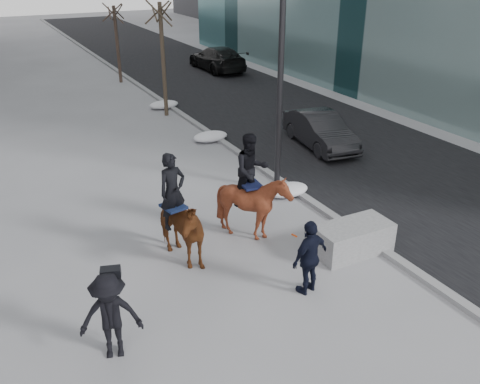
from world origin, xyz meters
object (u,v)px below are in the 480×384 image
planter (353,238)px  mounted_left (176,223)px  mounted_right (253,198)px  car_near (320,130)px

planter → mounted_left: mounted_left is taller
mounted_left → mounted_right: bearing=4.0°
mounted_left → mounted_right: (2.17, 0.15, 0.11)m
mounted_right → car_near: bearing=40.5°
planter → mounted_right: (-1.81, 1.85, 0.74)m
mounted_left → car_near: bearing=32.5°
planter → mounted_right: size_ratio=0.69×
planter → mounted_left: 4.38m
car_near → mounted_right: mounted_right is taller
planter → mounted_right: 2.70m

